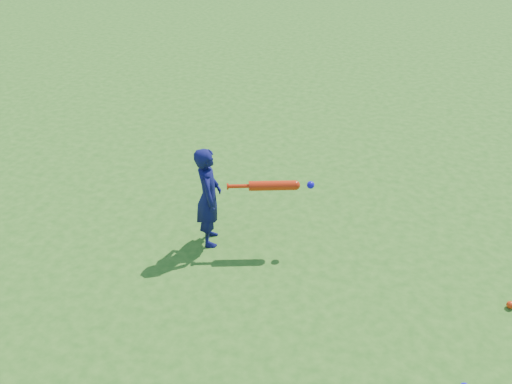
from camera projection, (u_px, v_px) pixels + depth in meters
ground at (223, 273)px, 5.79m from camera, size 80.00×80.00×0.00m
child at (208, 197)px, 5.98m from camera, size 0.40×0.48×1.13m
ground_ball_red at (510, 305)px, 5.34m from camera, size 0.07×0.07×0.07m
bat_swing at (276, 186)px, 5.87m from camera, size 0.87×0.36×0.10m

